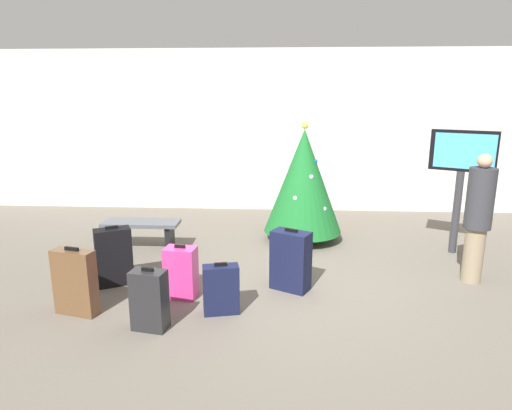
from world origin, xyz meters
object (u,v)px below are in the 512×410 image
holiday_tree (303,181)px  suitcase_5 (114,257)px  waiting_bench (142,229)px  suitcase_1 (221,289)px  suitcase_4 (75,282)px  flight_info_kiosk (461,167)px  suitcase_2 (291,261)px  suitcase_0 (149,300)px  suitcase_3 (181,272)px  traveller_0 (478,216)px

holiday_tree → suitcase_5: (-2.60, -2.07, -0.66)m
waiting_bench → suitcase_1: size_ratio=1.98×
suitcase_1 → suitcase_4: bearing=-176.0°
flight_info_kiosk → holiday_tree: bearing=168.2°
suitcase_1 → suitcase_2: bearing=41.1°
suitcase_0 → suitcase_4: suitcase_4 is taller
suitcase_5 → waiting_bench: bearing=92.7°
holiday_tree → waiting_bench: size_ratio=1.66×
flight_info_kiosk → suitcase_4: (-5.17, -2.41, -1.01)m
waiting_bench → suitcase_4: bearing=-91.9°
suitcase_1 → suitcase_5: 1.71m
suitcase_4 → suitcase_2: bearing=18.4°
suitcase_0 → suitcase_4: 1.00m
flight_info_kiosk → suitcase_1: (-3.49, -2.29, -1.10)m
suitcase_0 → suitcase_2: (1.55, 1.13, 0.06)m
suitcase_3 → waiting_bench: bearing=121.0°
waiting_bench → suitcase_4: suitcase_4 is taller
flight_info_kiosk → suitcase_1: flight_info_kiosk is taller
holiday_tree → suitcase_0: (-1.79, -3.21, -0.72)m
traveller_0 → suitcase_5: (-4.86, -0.40, -0.54)m
suitcase_2 → suitcase_5: (-2.36, 0.01, -0.00)m
traveller_0 → suitcase_5: bearing=-175.3°
suitcase_3 → suitcase_5: suitcase_5 is taller
holiday_tree → suitcase_3: (-1.62, -2.40, -0.73)m
flight_info_kiosk → suitcase_0: size_ratio=2.76×
suitcase_0 → suitcase_2: size_ratio=0.86×
suitcase_5 → suitcase_1: bearing=-25.3°
waiting_bench → suitcase_1: 2.68m
holiday_tree → flight_info_kiosk: (2.42, -0.51, 0.34)m
suitcase_0 → suitcase_3: suitcase_0 is taller
holiday_tree → suitcase_0: 3.74m
suitcase_0 → suitcase_5: size_ratio=0.87×
suitcase_1 → suitcase_4: 1.69m
suitcase_1 → suitcase_3: suitcase_3 is taller
suitcase_1 → suitcase_2: (0.82, 0.72, 0.10)m
waiting_bench → suitcase_3: (1.05, -1.74, -0.02)m
traveller_0 → suitcase_0: 4.37m
flight_info_kiosk → suitcase_0: (-4.21, -2.70, -1.06)m
waiting_bench → suitcase_0: size_ratio=1.74×
holiday_tree → traveller_0: size_ratio=1.17×
suitcase_3 → holiday_tree: bearing=55.9°
holiday_tree → suitcase_5: bearing=-141.5°
holiday_tree → flight_info_kiosk: holiday_tree is taller
waiting_bench → suitcase_4: (-0.07, -2.26, 0.04)m
holiday_tree → suitcase_2: holiday_tree is taller
traveller_0 → suitcase_4: traveller_0 is taller
traveller_0 → suitcase_4: bearing=-166.0°
suitcase_4 → waiting_bench: bearing=88.1°
waiting_bench → suitcase_2: suitcase_2 is taller
holiday_tree → waiting_bench: (-2.67, -0.66, -0.71)m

